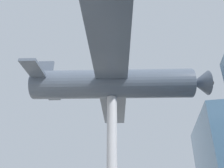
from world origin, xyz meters
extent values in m
cylinder|color=#B7B7BC|center=(0.00, 0.00, 3.52)|extent=(0.64, 0.64, 7.04)
cylinder|color=#4C5666|center=(0.00, 0.00, 8.02)|extent=(4.10, 10.99, 1.97)
cube|color=#4C5666|center=(0.00, 0.00, 8.02)|extent=(19.01, 5.82, 0.18)
cube|color=#4C5666|center=(0.95, -4.66, 8.17)|extent=(6.15, 2.20, 0.18)
cube|color=#4C5666|center=(0.95, -4.66, 9.05)|extent=(0.40, 1.11, 1.67)
cone|color=#4C5666|center=(-1.19, 5.83, 8.02)|extent=(1.86, 1.41, 1.68)
sphere|color=black|center=(-1.34, 6.54, 8.02)|extent=(0.44, 0.44, 0.44)
camera|label=1|loc=(13.08, 3.07, 1.54)|focal=35.00mm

